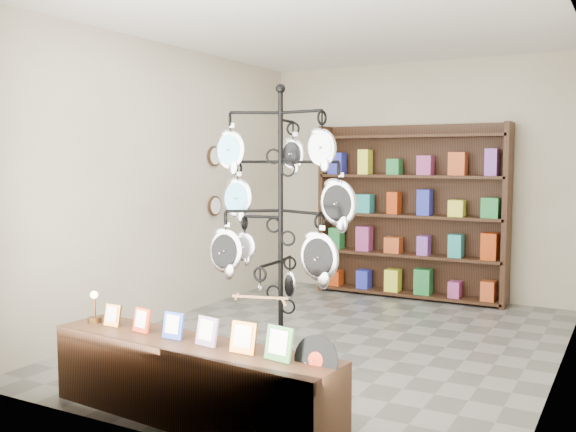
# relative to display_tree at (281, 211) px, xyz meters

# --- Properties ---
(ground) EXTENTS (5.00, 5.00, 0.00)m
(ground) POSITION_rel_display_tree_xyz_m (-0.06, 1.19, -1.35)
(ground) COLOR slate
(ground) RESTS_ON ground
(room_envelope) EXTENTS (5.00, 5.00, 5.00)m
(room_envelope) POSITION_rel_display_tree_xyz_m (-0.06, 1.19, 0.50)
(room_envelope) COLOR beige
(room_envelope) RESTS_ON ground
(display_tree) EXTENTS (1.20, 1.15, 2.34)m
(display_tree) POSITION_rel_display_tree_xyz_m (0.00, 0.00, 0.00)
(display_tree) COLOR black
(display_tree) RESTS_ON ground
(front_shelf) EXTENTS (2.23, 0.63, 0.78)m
(front_shelf) POSITION_rel_display_tree_xyz_m (-0.13, -1.01, -1.08)
(front_shelf) COLOR black
(front_shelf) RESTS_ON ground
(back_shelving) EXTENTS (2.42, 0.36, 2.20)m
(back_shelving) POSITION_rel_display_tree_xyz_m (-0.06, 3.48, -0.32)
(back_shelving) COLOR black
(back_shelving) RESTS_ON ground
(wall_clocks) EXTENTS (0.03, 0.24, 0.84)m
(wall_clocks) POSITION_rel_display_tree_xyz_m (-2.03, 1.99, 0.15)
(wall_clocks) COLOR black
(wall_clocks) RESTS_ON ground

